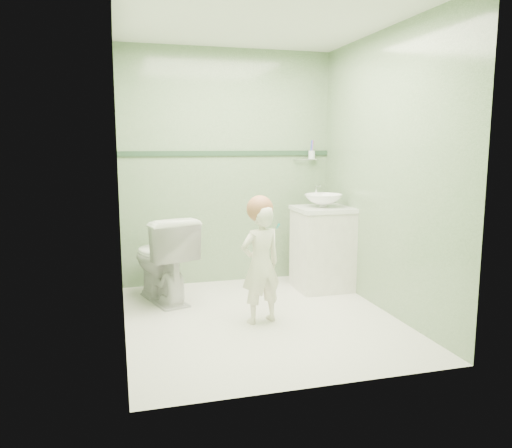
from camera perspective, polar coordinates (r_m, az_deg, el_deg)
name	(u,v)px	position (r m, az deg, el deg)	size (l,w,h in m)	color
ground	(261,319)	(4.31, 0.54, -10.60)	(2.50, 2.50, 0.00)	white
room_shell	(261,175)	(4.07, 0.56, 5.53)	(2.50, 2.54, 2.40)	gray
trim_stripe	(228,153)	(5.26, -3.18, 7.94)	(2.20, 0.02, 0.05)	#28452E
vanity	(322,250)	(5.11, 7.46, -2.88)	(0.52, 0.50, 0.80)	silver
counter	(323,209)	(5.05, 7.56, 1.68)	(0.54, 0.52, 0.04)	white
basin	(323,201)	(5.04, 7.58, 2.63)	(0.37, 0.37, 0.13)	white
faucet	(316,191)	(5.20, 6.80, 3.73)	(0.03, 0.13, 0.18)	silver
cup_holder	(311,155)	(5.47, 6.21, 7.74)	(0.26, 0.07, 0.21)	silver
toilet	(162,259)	(4.76, -10.50, -3.85)	(0.45, 0.79, 0.80)	white
toddler	(261,264)	(4.10, 0.53, -4.56)	(0.35, 0.23, 0.97)	white
hair_cap	(260,209)	(4.04, 0.44, 1.73)	(0.22, 0.22, 0.22)	#A36544
teal_toothbrush	(277,226)	(3.97, 2.36, -0.18)	(0.11, 0.14, 0.08)	#0F8884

